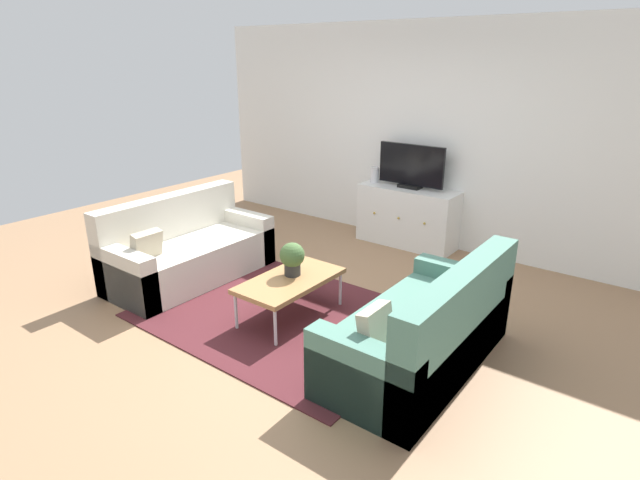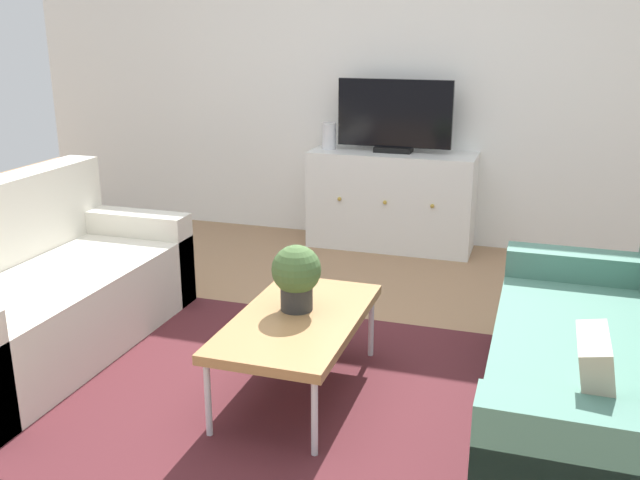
# 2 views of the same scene
# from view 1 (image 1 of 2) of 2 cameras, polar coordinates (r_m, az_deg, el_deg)

# --- Properties ---
(ground_plane) EXTENTS (10.00, 10.00, 0.00)m
(ground_plane) POSITION_cam_1_polar(r_m,az_deg,el_deg) (4.92, -3.02, -7.83)
(ground_plane) COLOR #997251
(wall_back) EXTENTS (6.40, 0.12, 2.70)m
(wall_back) POSITION_cam_1_polar(r_m,az_deg,el_deg) (6.57, 11.56, 11.33)
(wall_back) COLOR white
(wall_back) RESTS_ON ground_plane
(area_rug) EXTENTS (2.50, 1.90, 0.01)m
(area_rug) POSITION_cam_1_polar(r_m,az_deg,el_deg) (4.82, -4.18, -8.42)
(area_rug) COLOR #4C1E23
(area_rug) RESTS_ON ground_plane
(couch_left_side) EXTENTS (0.83, 1.76, 0.88)m
(couch_left_side) POSITION_cam_1_polar(r_m,az_deg,el_deg) (5.70, -14.85, -1.28)
(couch_left_side) COLOR beige
(couch_left_side) RESTS_ON ground_plane
(couch_right_side) EXTENTS (0.83, 1.76, 0.88)m
(couch_right_side) POSITION_cam_1_polar(r_m,az_deg,el_deg) (4.02, 11.98, -10.37)
(couch_right_side) COLOR #4C7A6B
(couch_right_side) RESTS_ON ground_plane
(coffee_table) EXTENTS (0.54, 1.01, 0.39)m
(coffee_table) POSITION_cam_1_polar(r_m,az_deg,el_deg) (4.65, -3.37, -4.64)
(coffee_table) COLOR #A37547
(coffee_table) RESTS_ON ground_plane
(potted_plant) EXTENTS (0.23, 0.23, 0.31)m
(potted_plant) POSITION_cam_1_polar(r_m,az_deg,el_deg) (4.64, -3.13, -1.96)
(potted_plant) COLOR #2D2D2D
(potted_plant) RESTS_ON coffee_table
(tv_console) EXTENTS (1.25, 0.47, 0.74)m
(tv_console) POSITION_cam_1_polar(r_m,az_deg,el_deg) (6.55, 9.75, 2.61)
(tv_console) COLOR white
(tv_console) RESTS_ON ground_plane
(flat_screen_tv) EXTENTS (0.86, 0.16, 0.54)m
(flat_screen_tv) POSITION_cam_1_polar(r_m,az_deg,el_deg) (6.41, 10.17, 8.09)
(flat_screen_tv) COLOR black
(flat_screen_tv) RESTS_ON tv_console
(glass_vase) EXTENTS (0.11, 0.11, 0.20)m
(glass_vase) POSITION_cam_1_polar(r_m,az_deg,el_deg) (6.67, 6.13, 7.29)
(glass_vase) COLOR silver
(glass_vase) RESTS_ON tv_console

